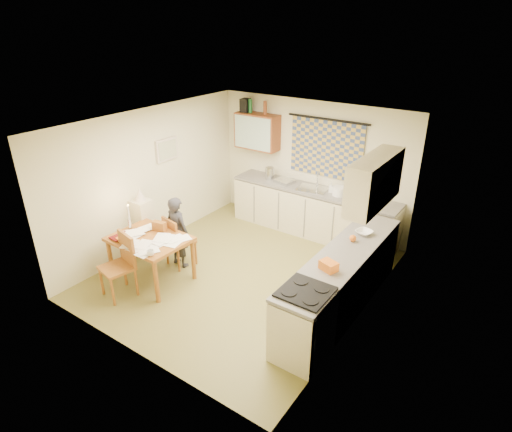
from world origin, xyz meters
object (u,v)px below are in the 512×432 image
Objects in this scene: stove at (304,323)px; person at (178,232)px; counter_back at (312,212)px; shelf_stand at (144,227)px; counter_right at (341,283)px; dining_table at (152,258)px; chair_far at (180,250)px.

stove is 2.86m from person.
counter_back is 2.66m from person.
person is 1.21× the size of shelf_stand.
stove is (0.00, -1.09, 0.02)m from counter_right.
counter_back is at bearing 127.67° from counter_right.
counter_right is 2.46× the size of dining_table.
shelf_stand is (-2.07, -2.38, 0.06)m from counter_back.
counter_right is 2.87× the size of shelf_stand.
stove is at bearing 170.43° from person.
shelf_stand is (-0.78, -0.07, 0.24)m from chair_far.
shelf_stand reaches higher than counter_right.
person is (0.04, 0.57, 0.24)m from dining_table.
shelf_stand reaches higher than stove.
dining_table is 0.90m from shelf_stand.
dining_table is (-2.81, -0.98, -0.07)m from counter_right.
shelf_stand is at bearing -172.37° from counter_right.
counter_back is 1.12× the size of counter_right.
counter_right is 2.98m from dining_table.
person is (-0.01, -0.01, 0.34)m from chair_far.
dining_table is at bearing -114.79° from counter_back.
counter_right is 2.79m from chair_far.
stove reaches higher than dining_table.
counter_back is 3.19m from dining_table.
chair_far is at bearing 165.87° from stove.
person is at bearing -171.58° from counter_right.
counter_right is at bearing 7.63° from shelf_stand.
counter_right reaches higher than chair_far.
stove is at bearing -63.86° from counter_back.
person is (-2.77, 0.68, 0.15)m from stove.
chair_far is at bearing 86.06° from dining_table.
chair_far is (-2.76, 0.69, -0.19)m from stove.
counter_back is 2.75× the size of dining_table.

